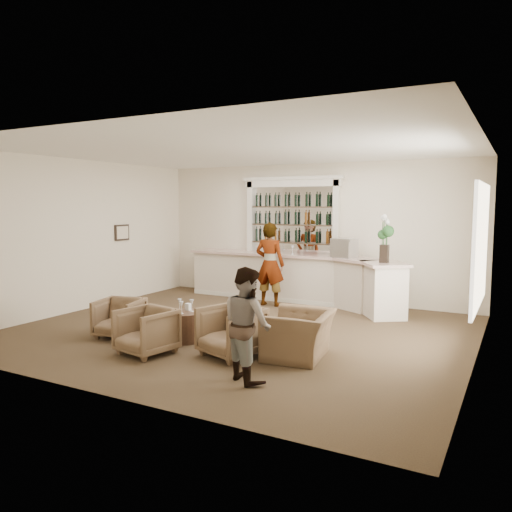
{
  "coord_description": "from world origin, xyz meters",
  "views": [
    {
      "loc": [
        4.54,
        -7.82,
        2.34
      ],
      "look_at": [
        -0.15,
        0.9,
        1.3
      ],
      "focal_mm": 35.0,
      "sensor_mm": 36.0,
      "label": 1
    }
  ],
  "objects_px": {
    "armchair_center": "(146,331)",
    "guest": "(247,324)",
    "armchair_far": "(299,335)",
    "sommelier": "(270,264)",
    "cocktail_table": "(184,326)",
    "espresso_machine": "(344,248)",
    "bar_counter": "(297,278)",
    "flower_vase": "(385,236)",
    "armchair_left": "(119,318)",
    "armchair_right": "(231,331)"
  },
  "relations": [
    {
      "from": "guest",
      "to": "armchair_left",
      "type": "distance_m",
      "value": 3.17
    },
    {
      "from": "armchair_left",
      "to": "armchair_right",
      "type": "relative_size",
      "value": 0.88
    },
    {
      "from": "bar_counter",
      "to": "armchair_right",
      "type": "distance_m",
      "value": 4.47
    },
    {
      "from": "sommelier",
      "to": "armchair_far",
      "type": "height_order",
      "value": "sommelier"
    },
    {
      "from": "cocktail_table",
      "to": "bar_counter",
      "type": "bearing_deg",
      "value": 85.22
    },
    {
      "from": "cocktail_table",
      "to": "espresso_machine",
      "type": "xyz_separation_m",
      "value": [
        1.52,
        3.94,
        1.1
      ]
    },
    {
      "from": "armchair_center",
      "to": "sommelier",
      "type": "bearing_deg",
      "value": 100.97
    },
    {
      "from": "armchair_far",
      "to": "flower_vase",
      "type": "relative_size",
      "value": 1.11
    },
    {
      "from": "armchair_left",
      "to": "armchair_far",
      "type": "height_order",
      "value": "armchair_far"
    },
    {
      "from": "bar_counter",
      "to": "sommelier",
      "type": "bearing_deg",
      "value": -119.43
    },
    {
      "from": "flower_vase",
      "to": "sommelier",
      "type": "bearing_deg",
      "value": -179.45
    },
    {
      "from": "bar_counter",
      "to": "armchair_left",
      "type": "bearing_deg",
      "value": -108.94
    },
    {
      "from": "bar_counter",
      "to": "armchair_center",
      "type": "height_order",
      "value": "bar_counter"
    },
    {
      "from": "cocktail_table",
      "to": "armchair_center",
      "type": "xyz_separation_m",
      "value": [
        -0.07,
        -0.9,
        0.11
      ]
    },
    {
      "from": "espresso_machine",
      "to": "flower_vase",
      "type": "bearing_deg",
      "value": -14.15
    },
    {
      "from": "armchair_center",
      "to": "armchair_right",
      "type": "xyz_separation_m",
      "value": [
        1.22,
        0.54,
        0.03
      ]
    },
    {
      "from": "guest",
      "to": "espresso_machine",
      "type": "height_order",
      "value": "espresso_machine"
    },
    {
      "from": "guest",
      "to": "armchair_center",
      "type": "height_order",
      "value": "guest"
    },
    {
      "from": "cocktail_table",
      "to": "espresso_machine",
      "type": "bearing_deg",
      "value": 68.87
    },
    {
      "from": "cocktail_table",
      "to": "armchair_center",
      "type": "bearing_deg",
      "value": -94.44
    },
    {
      "from": "cocktail_table",
      "to": "armchair_right",
      "type": "relative_size",
      "value": 0.75
    },
    {
      "from": "cocktail_table",
      "to": "espresso_machine",
      "type": "relative_size",
      "value": 1.3
    },
    {
      "from": "cocktail_table",
      "to": "flower_vase",
      "type": "xyz_separation_m",
      "value": [
        2.56,
        3.37,
        1.44
      ]
    },
    {
      "from": "armchair_left",
      "to": "flower_vase",
      "type": "height_order",
      "value": "flower_vase"
    },
    {
      "from": "armchair_left",
      "to": "flower_vase",
      "type": "relative_size",
      "value": 0.77
    },
    {
      "from": "armchair_center",
      "to": "espresso_machine",
      "type": "distance_m",
      "value": 5.18
    },
    {
      "from": "cocktail_table",
      "to": "sommelier",
      "type": "relative_size",
      "value": 0.33
    },
    {
      "from": "cocktail_table",
      "to": "sommelier",
      "type": "bearing_deg",
      "value": 90.79
    },
    {
      "from": "armchair_left",
      "to": "espresso_machine",
      "type": "height_order",
      "value": "espresso_machine"
    },
    {
      "from": "cocktail_table",
      "to": "guest",
      "type": "relative_size",
      "value": 0.42
    },
    {
      "from": "sommelier",
      "to": "espresso_machine",
      "type": "height_order",
      "value": "sommelier"
    },
    {
      "from": "bar_counter",
      "to": "sommelier",
      "type": "xyz_separation_m",
      "value": [
        -0.38,
        -0.68,
        0.38
      ]
    },
    {
      "from": "cocktail_table",
      "to": "sommelier",
      "type": "height_order",
      "value": "sommelier"
    },
    {
      "from": "armchair_center",
      "to": "guest",
      "type": "bearing_deg",
      "value": 3.78
    },
    {
      "from": "cocktail_table",
      "to": "armchair_right",
      "type": "height_order",
      "value": "armchair_right"
    },
    {
      "from": "cocktail_table",
      "to": "armchair_far",
      "type": "relative_size",
      "value": 0.58
    },
    {
      "from": "armchair_far",
      "to": "bar_counter",
      "type": "bearing_deg",
      "value": -163.1
    },
    {
      "from": "armchair_left",
      "to": "armchair_center",
      "type": "relative_size",
      "value": 0.94
    },
    {
      "from": "bar_counter",
      "to": "armchair_center",
      "type": "distance_m",
      "value": 4.95
    },
    {
      "from": "cocktail_table",
      "to": "armchair_left",
      "type": "xyz_separation_m",
      "value": [
        -1.16,
        -0.34,
        0.09
      ]
    },
    {
      "from": "guest",
      "to": "armchair_right",
      "type": "distance_m",
      "value": 1.14
    },
    {
      "from": "guest",
      "to": "flower_vase",
      "type": "bearing_deg",
      "value": -67.59
    },
    {
      "from": "armchair_left",
      "to": "armchair_right",
      "type": "xyz_separation_m",
      "value": [
        2.31,
        -0.02,
        0.05
      ]
    },
    {
      "from": "guest",
      "to": "armchair_center",
      "type": "relative_size",
      "value": 1.91
    },
    {
      "from": "armchair_center",
      "to": "flower_vase",
      "type": "bearing_deg",
      "value": 69.7
    },
    {
      "from": "armchair_right",
      "to": "flower_vase",
      "type": "distance_m",
      "value": 4.2
    },
    {
      "from": "sommelier",
      "to": "flower_vase",
      "type": "xyz_separation_m",
      "value": [
        2.6,
        0.02,
        0.73
      ]
    },
    {
      "from": "flower_vase",
      "to": "armchair_right",
      "type": "bearing_deg",
      "value": -110.59
    },
    {
      "from": "armchair_right",
      "to": "armchair_far",
      "type": "xyz_separation_m",
      "value": [
        0.95,
        0.43,
        -0.03
      ]
    },
    {
      "from": "guest",
      "to": "armchair_far",
      "type": "distance_m",
      "value": 1.31
    }
  ]
}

